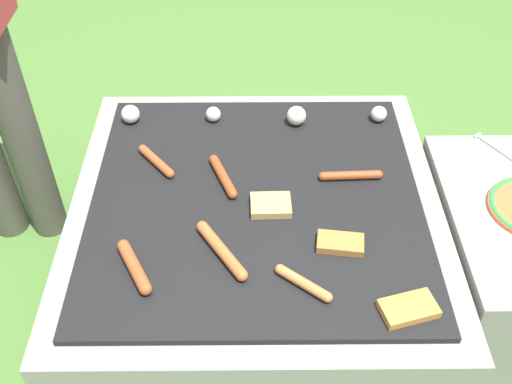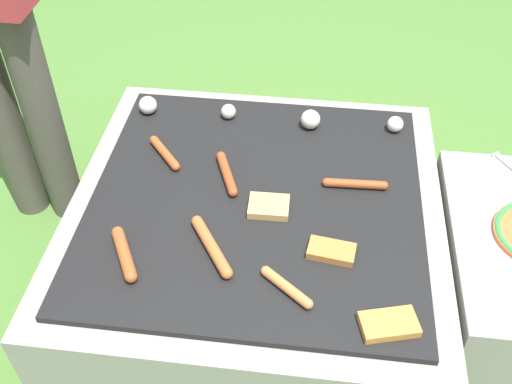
{
  "view_description": "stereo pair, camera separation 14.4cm",
  "coord_description": "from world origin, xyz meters",
  "views": [
    {
      "loc": [
        -0.01,
        -1.11,
        1.48
      ],
      "look_at": [
        0.0,
        0.0,
        0.42
      ],
      "focal_mm": 42.0,
      "sensor_mm": 36.0,
      "label": 1
    },
    {
      "loc": [
        0.14,
        -1.1,
        1.48
      ],
      "look_at": [
        0.0,
        0.0,
        0.42
      ],
      "focal_mm": 42.0,
      "sensor_mm": 36.0,
      "label": 2
    }
  ],
  "objects": [
    {
      "name": "sausage_mid_left",
      "position": [
        -0.27,
        0.13,
        0.41
      ],
      "size": [
        0.11,
        0.13,
        0.02
      ],
      "color": "#A34C23",
      "rests_on": "grill"
    },
    {
      "name": "fork_utensil",
      "position": [
        0.69,
        0.17,
        0.4
      ],
      "size": [
        0.13,
        0.18,
        0.01
      ],
      "color": "silver",
      "rests_on": "side_ledge"
    },
    {
      "name": "grill",
      "position": [
        0.0,
        0.0,
        0.2
      ],
      "size": [
        0.96,
        0.96,
        0.4
      ],
      "color": "gray",
      "rests_on": "ground_plane"
    },
    {
      "name": "bread_slice_right",
      "position": [
        0.32,
        -0.35,
        0.41
      ],
      "size": [
        0.13,
        0.1,
        0.02
      ],
      "color": "#D18438",
      "rests_on": "grill"
    },
    {
      "name": "sausage_mid_right",
      "position": [
        -0.28,
        -0.24,
        0.42
      ],
      "size": [
        0.1,
        0.16,
        0.03
      ],
      "color": "#A34C23",
      "rests_on": "grill"
    },
    {
      "name": "mushroom_row",
      "position": [
        -0.02,
        0.32,
        0.43
      ],
      "size": [
        0.78,
        0.07,
        0.06
      ],
      "color": "silver",
      "rests_on": "grill"
    },
    {
      "name": "ground_plane",
      "position": [
        0.0,
        0.0,
        0.0
      ],
      "size": [
        14.0,
        14.0,
        0.0
      ],
      "primitive_type": "plane",
      "color": "#47702D"
    },
    {
      "name": "sausage_front_left",
      "position": [
        -0.09,
        0.07,
        0.41
      ],
      "size": [
        0.08,
        0.16,
        0.03
      ],
      "color": "#93421E",
      "rests_on": "grill"
    },
    {
      "name": "sausage_front_center",
      "position": [
        0.25,
        0.07,
        0.41
      ],
      "size": [
        0.17,
        0.03,
        0.02
      ],
      "color": "#93421E",
      "rests_on": "grill"
    },
    {
      "name": "side_ledge",
      "position": [
        0.7,
        -0.05,
        0.2
      ],
      "size": [
        0.42,
        0.61,
        0.4
      ],
      "color": "gray",
      "rests_on": "ground_plane"
    },
    {
      "name": "sausage_back_right",
      "position": [
        -0.08,
        -0.19,
        0.41
      ],
      "size": [
        0.13,
        0.18,
        0.03
      ],
      "color": "#B7602D",
      "rests_on": "grill"
    },
    {
      "name": "sausage_front_right",
      "position": [
        0.1,
        -0.29,
        0.41
      ],
      "size": [
        0.12,
        0.1,
        0.02
      ],
      "color": "#C6753D",
      "rests_on": "grill"
    },
    {
      "name": "bread_slice_center",
      "position": [
        0.2,
        -0.17,
        0.41
      ],
      "size": [
        0.12,
        0.08,
        0.02
      ],
      "color": "#B27033",
      "rests_on": "grill"
    },
    {
      "name": "bread_slice_left",
      "position": [
        0.04,
        -0.04,
        0.41
      ],
      "size": [
        0.1,
        0.08,
        0.02
      ],
      "color": "tan",
      "rests_on": "grill"
    }
  ]
}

